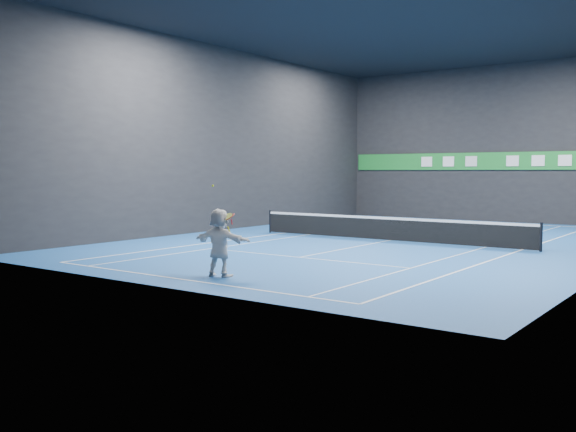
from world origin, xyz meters
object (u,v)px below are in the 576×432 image
Objects in this scene: player at (220,243)px; tennis_ball at (213,186)px; tennis_racket at (230,219)px; tennis_net at (387,228)px.

player is 29.26× the size of tennis_ball.
player is 3.10× the size of tennis_racket.
player is at bearing -87.45° from tennis_net.
tennis_ball is at bearing -89.46° from tennis_net.
player is 0.15× the size of tennis_net.
tennis_ball is (-0.38, 0.16, 1.56)m from player.
tennis_net is (-0.49, 10.92, -0.41)m from player.
player is 10.94m from tennis_net.
tennis_net is 20.48× the size of tennis_racket.
tennis_ball reaches higher than player.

